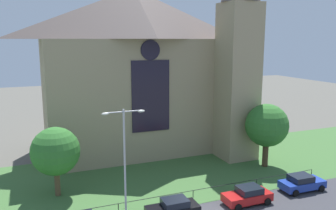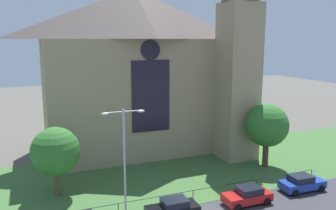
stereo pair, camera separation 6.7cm
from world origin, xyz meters
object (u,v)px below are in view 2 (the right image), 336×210
Objects in this scene: parked_car_black at (173,208)px; parked_car_blue at (302,183)px; tree_right_near at (267,126)px; streetlamp_near at (124,150)px; tree_left_near at (55,151)px; church_building at (142,69)px; parked_car_red at (247,195)px.

parked_car_black is 0.99× the size of parked_car_blue.
tree_right_near is 0.81× the size of streetlamp_near.
parked_car_blue is (13.13, 0.17, 0.00)m from parked_car_black.
tree_left_near is 1.49× the size of parked_car_blue.
church_building is 2.98× the size of streetlamp_near.
streetlamp_near is at bearing 176.97° from parked_car_blue.
parked_car_black and parked_car_red have the same top height.
parked_car_red and parked_car_blue have the same top height.
parked_car_blue is at bearing -61.48° from church_building.
parked_car_red is at bearing -27.52° from tree_left_near.
tree_left_near is at bearing 177.72° from tree_right_near.
tree_right_near is 1.11× the size of tree_left_near.
parked_car_black is (3.42, -1.63, -4.77)m from streetlamp_near.
tree_right_near is 1.65× the size of parked_car_blue.
parked_car_black is at bearing -100.55° from church_building.
parked_car_black is (-13.95, -6.74, -3.91)m from tree_right_near.
parked_car_red is 6.28m from parked_car_blue.
parked_car_red is at bearing -10.08° from streetlamp_near.
parked_car_black is (-3.37, -18.11, -9.53)m from church_building.
tree_right_near is 10.67m from parked_car_red.
tree_left_near is 7.76m from streetlamp_near.
parked_car_black is at bearing -1.51° from parked_car_red.
parked_car_red is (3.49, -18.31, -9.53)m from church_building.
streetlamp_near is 17.28m from parked_car_blue.
church_building is 6.15× the size of parked_car_black.
tree_right_near is at bearing -153.30° from parked_car_black.
parked_car_red is at bearing -135.61° from tree_right_near.
parked_car_black is at bearing -25.47° from streetlamp_near.
church_building is at bearing -99.63° from parked_car_black.
streetlamp_near is (4.73, -5.99, 1.37)m from tree_left_near.
church_building reaches higher than tree_right_near.
tree_right_near is at bearing -135.45° from parked_car_red.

